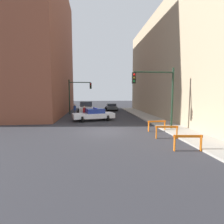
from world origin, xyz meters
TOP-DOWN VIEW (x-y plane):
  - ground_plane at (0.00, 0.00)m, footprint 120.00×120.00m
  - sidewalk_right at (6.20, 0.00)m, footprint 2.40×44.00m
  - building_corner_left at (-12.00, 14.00)m, footprint 14.00×20.00m
  - building_right at (13.40, 8.00)m, footprint 12.00×28.00m
  - traffic_light_near at (4.73, 0.17)m, footprint 3.64×0.35m
  - traffic_light_far at (-3.30, 12.73)m, footprint 3.44×0.35m
  - police_car at (-0.79, 6.01)m, footprint 4.99×2.98m
  - white_truck at (-1.94, 13.07)m, footprint 2.81×5.49m
  - parked_car_near at (2.53, 17.96)m, footprint 2.30×4.31m
  - pedestrian_crossing at (-1.91, 6.72)m, footprint 0.43×0.43m
  - pedestrian_corner at (-3.40, 10.40)m, footprint 0.49×0.49m
  - barrier_front at (4.23, -5.40)m, footprint 1.59×0.34m
  - barrier_mid at (4.21, -2.69)m, footprint 1.60×0.32m
  - barrier_back at (4.39, -0.33)m, footprint 1.60×0.28m

SIDE VIEW (x-z plane):
  - ground_plane at x=0.00m, z-range 0.00..0.00m
  - sidewalk_right at x=6.20m, z-range 0.00..0.12m
  - barrier_front at x=4.23m, z-range 0.17..1.07m
  - barrier_mid at x=4.21m, z-range 0.17..1.07m
  - barrier_back at x=4.39m, z-range 0.17..1.07m
  - parked_car_near at x=2.53m, z-range 0.02..1.33m
  - police_car at x=-0.79m, z-range -0.04..1.48m
  - pedestrian_crossing at x=-1.91m, z-range 0.03..1.69m
  - pedestrian_corner at x=-3.40m, z-range 0.03..1.69m
  - white_truck at x=-1.94m, z-range -0.04..1.86m
  - traffic_light_far at x=-3.30m, z-range 0.80..6.00m
  - traffic_light_near at x=4.73m, z-range 0.93..6.13m
  - building_right at x=13.40m, z-range 0.00..13.93m
  - building_corner_left at x=-12.00m, z-range 0.00..19.87m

